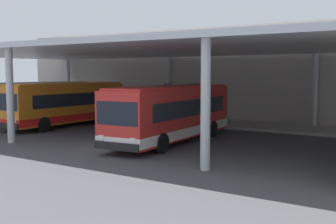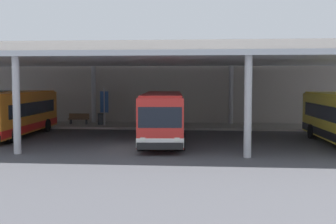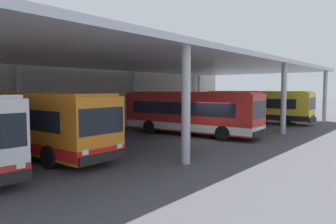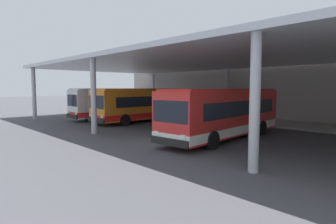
{
  "view_description": "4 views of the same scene",
  "coord_description": "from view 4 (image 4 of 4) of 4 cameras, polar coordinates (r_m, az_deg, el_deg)",
  "views": [
    {
      "loc": [
        14.4,
        -17.56,
        3.89
      ],
      "look_at": [
        0.81,
        2.85,
        1.67
      ],
      "focal_mm": 46.21,
      "sensor_mm": 36.0,
      "label": 1
    },
    {
      "loc": [
        4.07,
        -25.04,
        3.99
      ],
      "look_at": [
        1.61,
        2.33,
        1.98
      ],
      "focal_mm": 46.47,
      "sensor_mm": 36.0,
      "label": 2
    },
    {
      "loc": [
        -17.32,
        -10.73,
        3.36
      ],
      "look_at": [
        -1.34,
        2.55,
        1.83
      ],
      "focal_mm": 33.25,
      "sensor_mm": 36.0,
      "label": 3
    },
    {
      "loc": [
        11.5,
        -12.03,
        3.23
      ],
      "look_at": [
        -3.46,
        2.11,
        1.44
      ],
      "focal_mm": 29.7,
      "sensor_mm": 36.0,
      "label": 4
    }
  ],
  "objects": [
    {
      "name": "ground_plane",
      "position": [
        16.95,
        2.88,
        -6.01
      ],
      "size": [
        200.0,
        200.0,
        0.0
      ],
      "primitive_type": "plane",
      "color": "#47474C"
    },
    {
      "name": "platform_kerb",
      "position": [
        26.6,
        20.67,
        -2.12
      ],
      "size": [
        42.0,
        4.5,
        0.18
      ],
      "primitive_type": "cube",
      "color": "#A39E93",
      "rests_on": "ground"
    },
    {
      "name": "station_building_facade",
      "position": [
        29.38,
        23.69,
        5.71
      ],
      "size": [
        48.0,
        1.6,
        7.64
      ],
      "primitive_type": "cube",
      "color": "#ADA399",
      "rests_on": "ground"
    },
    {
      "name": "canopy_shelter",
      "position": [
        21.07,
        13.52,
        10.51
      ],
      "size": [
        40.0,
        17.0,
        5.55
      ],
      "color": "silver",
      "rests_on": "ground"
    },
    {
      "name": "bus_nearest_bay",
      "position": [
        29.95,
        -9.77,
        1.89
      ],
      "size": [
        3.07,
        10.64,
        3.17
      ],
      "color": "white",
      "rests_on": "ground"
    },
    {
      "name": "bus_second_bay",
      "position": [
        26.81,
        -4.86,
        1.59
      ],
      "size": [
        2.92,
        10.59,
        3.17
      ],
      "color": "orange",
      "rests_on": "ground"
    },
    {
      "name": "bus_middle_bay",
      "position": [
        17.94,
        11.53,
        -0.15
      ],
      "size": [
        3.29,
        10.69,
        3.17
      ],
      "color": "red",
      "rests_on": "ground"
    },
    {
      "name": "bench_waiting",
      "position": [
        30.33,
        8.68,
        0.06
      ],
      "size": [
        1.8,
        0.45,
        0.92
      ],
      "color": "brown",
      "rests_on": "platform_kerb"
    },
    {
      "name": "trash_bin",
      "position": [
        28.83,
        11.43,
        -0.2
      ],
      "size": [
        0.52,
        0.52,
        0.98
      ],
      "color": "#33383D",
      "rests_on": "platform_kerb"
    },
    {
      "name": "banner_sign",
      "position": [
        28.07,
        11.63,
        2.32
      ],
      "size": [
        0.7,
        0.12,
        3.2
      ],
      "color": "#B2B2B7",
      "rests_on": "platform_kerb"
    }
  ]
}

